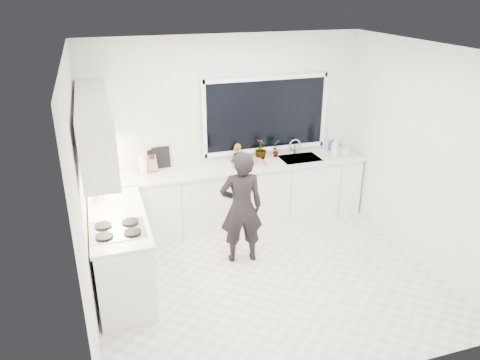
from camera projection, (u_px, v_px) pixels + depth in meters
name	position (u px, v px, depth m)	size (l,w,h in m)	color
floor	(267.00, 277.00, 5.73)	(4.00, 3.50, 0.02)	beige
wall_back	(226.00, 131.00, 6.74)	(4.00, 0.02, 2.70)	white
wall_left	(80.00, 198.00, 4.64)	(0.02, 3.50, 2.70)	white
wall_right	(422.00, 156.00, 5.76)	(0.02, 3.50, 2.70)	white
ceiling	(273.00, 49.00, 4.67)	(4.00, 3.50, 0.02)	white
window	(266.00, 114.00, 6.80)	(1.80, 0.02, 1.00)	black
base_cabinets_back	(232.00, 196.00, 6.83)	(3.92, 0.58, 0.88)	white
base_cabinets_left	(122.00, 253.00, 5.39)	(0.58, 1.60, 0.88)	white
countertop_back	(232.00, 167.00, 6.64)	(3.94, 0.62, 0.04)	silver
countertop_left	(118.00, 218.00, 5.21)	(0.62, 1.60, 0.04)	silver
upper_cabinets	(95.00, 128.00, 5.12)	(0.34, 2.10, 0.70)	white
sink	(300.00, 161.00, 6.95)	(0.58, 0.42, 0.14)	silver
faucet	(295.00, 147.00, 7.07)	(0.03, 0.03, 0.22)	silver
stovetop	(118.00, 230.00, 4.89)	(0.56, 0.48, 0.03)	black
person	(241.00, 208.00, 5.80)	(0.54, 0.35, 1.48)	black
pizza_tray	(248.00, 164.00, 6.67)	(0.47, 0.35, 0.03)	silver
pizza	(248.00, 163.00, 6.66)	(0.43, 0.30, 0.01)	red
watering_can	(333.00, 146.00, 7.22)	(0.14, 0.14, 0.13)	blue
paper_towel_roll	(143.00, 164.00, 6.33)	(0.11, 0.11, 0.26)	white
knife_block	(151.00, 164.00, 6.41)	(0.13, 0.10, 0.22)	#9B6E48
utensil_crock	(98.00, 195.00, 5.52)	(0.13, 0.13, 0.16)	silver
picture_frame_large	(155.00, 159.00, 6.50)	(0.22, 0.02, 0.28)	black
picture_frame_small	(161.00, 157.00, 6.52)	(0.25, 0.02, 0.30)	black
herb_plants	(258.00, 150.00, 6.85)	(0.76, 0.21, 0.30)	#26662D
soap_bottles	(338.00, 148.00, 6.90)	(0.34, 0.15, 0.32)	#D8BF66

